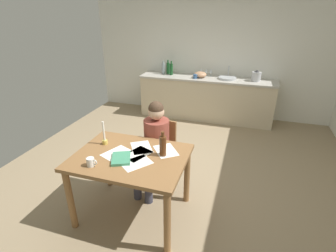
{
  "coord_description": "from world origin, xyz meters",
  "views": [
    {
      "loc": [
        0.82,
        -3.05,
        2.19
      ],
      "look_at": [
        -0.07,
        -0.24,
        0.85
      ],
      "focal_mm": 27.3,
      "sensor_mm": 36.0,
      "label": 1
    }
  ],
  "objects": [
    {
      "name": "teacup_on_counter",
      "position": [
        -0.22,
        2.09,
        0.94
      ],
      "size": [
        0.12,
        0.08,
        0.09
      ],
      "color": "#33598C",
      "rests_on": "kitchen_counter"
    },
    {
      "name": "paper_letter",
      "position": [
        -0.23,
        -0.74,
        0.78
      ],
      "size": [
        0.34,
        0.36,
        0.0
      ],
      "primitive_type": "cube",
      "rotation": [
        0.0,
        0.0,
        0.58
      ],
      "color": "white",
      "rests_on": "dining_table"
    },
    {
      "name": "person_seated",
      "position": [
        -0.21,
        -0.4,
        0.68
      ],
      "size": [
        0.38,
        0.62,
        1.19
      ],
      "color": "brown",
      "rests_on": "ground"
    },
    {
      "name": "wine_glass_near_sink",
      "position": [
        0.06,
        2.39,
        1.01
      ],
      "size": [
        0.07,
        0.07,
        0.15
      ],
      "color": "silver",
      "rests_on": "kitchen_counter"
    },
    {
      "name": "kitchen_counter",
      "position": [
        0.0,
        2.24,
        0.45
      ],
      "size": [
        2.83,
        0.64,
        0.9
      ],
      "color": "beige",
      "rests_on": "ground"
    },
    {
      "name": "wall_back",
      "position": [
        0.0,
        2.6,
        1.3
      ],
      "size": [
        5.2,
        0.12,
        2.6
      ],
      "primitive_type": "cube",
      "color": "silver",
      "rests_on": "ground"
    },
    {
      "name": "bottle_wine_red",
      "position": [
        -0.79,
        2.25,
        1.03
      ],
      "size": [
        0.07,
        0.07,
        0.3
      ],
      "color": "#194C23",
      "rests_on": "kitchen_counter"
    },
    {
      "name": "paper_bill",
      "position": [
        -0.15,
        -1.05,
        0.78
      ],
      "size": [
        0.35,
        0.36,
        0.0
      ],
      "primitive_type": "cube",
      "rotation": [
        0.0,
        0.0,
        -0.65
      ],
      "color": "white",
      "rests_on": "dining_table"
    },
    {
      "name": "paper_notice",
      "position": [
        -0.44,
        -0.94,
        0.78
      ],
      "size": [
        0.31,
        0.36,
        0.0
      ],
      "primitive_type": "cube",
      "rotation": [
        0.0,
        0.0,
        -0.41
      ],
      "color": "white",
      "rests_on": "dining_table"
    },
    {
      "name": "book_magazine",
      "position": [
        -0.33,
        -1.04,
        0.79
      ],
      "size": [
        0.27,
        0.3,
        0.03
      ],
      "primitive_type": "cube",
      "rotation": [
        0.0,
        0.0,
        0.42
      ],
      "color": "#408F68",
      "rests_on": "dining_table"
    },
    {
      "name": "paper_receipt",
      "position": [
        0.06,
        -0.73,
        0.78
      ],
      "size": [
        0.35,
        0.36,
        0.0
      ],
      "primitive_type": "cube",
      "rotation": [
        0.0,
        0.0,
        0.65
      ],
      "color": "white",
      "rests_on": "dining_table"
    },
    {
      "name": "stovetop_kettle",
      "position": [
        0.98,
        2.24,
        1.0
      ],
      "size": [
        0.18,
        0.18,
        0.22
      ],
      "color": "#B7BABF",
      "rests_on": "kitchen_counter"
    },
    {
      "name": "sink_unit",
      "position": [
        0.42,
        2.24,
        0.92
      ],
      "size": [
        0.36,
        0.36,
        0.24
      ],
      "color": "#B2B7BC",
      "rests_on": "kitchen_counter"
    },
    {
      "name": "ground_plane",
      "position": [
        0.0,
        0.0,
        -0.02
      ],
      "size": [
        5.2,
        5.2,
        0.04
      ],
      "primitive_type": "cube",
      "color": "#937F60"
    },
    {
      "name": "wine_glass_by_kettle",
      "position": [
        -0.04,
        2.39,
        1.01
      ],
      "size": [
        0.07,
        0.07,
        0.15
      ],
      "color": "silver",
      "rests_on": "kitchen_counter"
    },
    {
      "name": "paper_envelope",
      "position": [
        -0.21,
        -0.89,
        0.78
      ],
      "size": [
        0.31,
        0.36,
        0.0
      ],
      "primitive_type": "cube",
      "rotation": [
        0.0,
        0.0,
        -0.41
      ],
      "color": "white",
      "rests_on": "dining_table"
    },
    {
      "name": "chair_at_table",
      "position": [
        -0.19,
        -0.25,
        0.5
      ],
      "size": [
        0.45,
        0.45,
        0.88
      ],
      "color": "olive",
      "rests_on": "ground"
    },
    {
      "name": "bottle_vinegar",
      "position": [
        -0.88,
        2.31,
        1.03
      ],
      "size": [
        0.07,
        0.07,
        0.3
      ],
      "color": "#194C23",
      "rests_on": "kitchen_counter"
    },
    {
      "name": "bottle_oil",
      "position": [
        -0.98,
        2.28,
        1.02
      ],
      "size": [
        0.07,
        0.07,
        0.29
      ],
      "color": "#8C999E",
      "rests_on": "kitchen_counter"
    },
    {
      "name": "wine_bottle_on_table",
      "position": [
        0.06,
        -0.83,
        0.9
      ],
      "size": [
        0.07,
        0.07,
        0.28
      ],
      "color": "#593319",
      "rests_on": "dining_table"
    },
    {
      "name": "coffee_mug",
      "position": [
        -0.56,
        -1.24,
        0.82
      ],
      "size": [
        0.11,
        0.08,
        0.09
      ],
      "color": "white",
      "rests_on": "dining_table"
    },
    {
      "name": "wine_glass_back_left",
      "position": [
        -0.16,
        2.39,
        1.01
      ],
      "size": [
        0.07,
        0.07,
        0.15
      ],
      "color": "silver",
      "rests_on": "kitchen_counter"
    },
    {
      "name": "mixing_bowl",
      "position": [
        -0.14,
        2.21,
        0.96
      ],
      "size": [
        0.26,
        0.26,
        0.12
      ],
      "primitive_type": "ellipsoid",
      "color": "tan",
      "rests_on": "kitchen_counter"
    },
    {
      "name": "dining_table",
      "position": [
        -0.27,
        -0.94,
        0.66
      ],
      "size": [
        1.19,
        0.9,
        0.78
      ],
      "color": "olive",
      "rests_on": "ground"
    },
    {
      "name": "candlestick",
      "position": [
        -0.66,
        -0.79,
        0.86
      ],
      "size": [
        0.06,
        0.06,
        0.28
      ],
      "color": "gold",
      "rests_on": "dining_table"
    }
  ]
}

